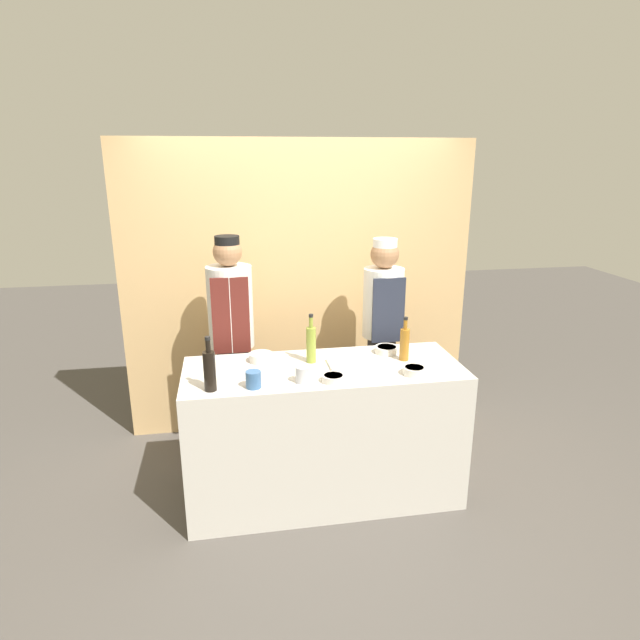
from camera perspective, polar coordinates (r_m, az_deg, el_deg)
ground_plane at (r=3.94m, az=0.37°, el=-17.88°), size 14.00×14.00×0.00m
cabinet_wall at (r=4.49m, az=-2.21°, el=3.42°), size 2.87×0.18×2.40m
counter at (r=3.69m, az=0.38°, el=-11.87°), size 1.81×0.70×0.94m
sauce_bowl_brown at (r=3.76m, az=7.13°, el=-3.12°), size 0.16×0.16×0.05m
sauce_bowl_orange at (r=3.60m, az=-6.31°, el=-3.93°), size 0.16×0.16×0.06m
sauce_bowl_purple at (r=3.27m, az=1.43°, el=-6.20°), size 0.14×0.14×0.04m
sauce_bowl_yellow at (r=3.42m, az=10.02°, el=-5.30°), size 0.15×0.15×0.05m
cutting_board at (r=3.53m, az=3.69°, el=-4.65°), size 0.34×0.22×0.02m
bottle_amber at (r=3.62m, az=9.01°, el=-2.48°), size 0.06×0.06×0.30m
bottle_soy at (r=3.18m, az=-11.70°, el=-5.21°), size 0.07×0.07×0.33m
bottle_oil at (r=3.53m, az=-0.96°, el=-2.52°), size 0.06×0.06×0.33m
cup_blue at (r=3.20m, az=-7.12°, el=-6.31°), size 0.09×0.09×0.10m
cup_steel at (r=3.25m, az=-1.89°, el=-5.83°), size 0.08×0.08×0.10m
chef_left at (r=4.04m, az=-9.37°, el=-2.16°), size 0.33×0.33×1.72m
chef_right at (r=4.21m, az=6.63°, el=-1.48°), size 0.31×0.31×1.67m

